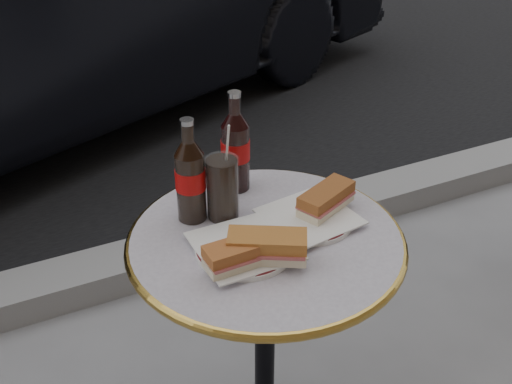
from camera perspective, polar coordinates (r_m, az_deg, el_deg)
name	(u,v)px	position (r m, az deg, el deg)	size (l,w,h in m)	color
asphalt_road	(10,7)	(6.25, -21.01, 15.13)	(40.00, 8.00, 0.00)	black
curb	(160,259)	(2.51, -8.57, -5.88)	(40.00, 0.20, 0.12)	gray
bistro_table	(265,355)	(1.66, 0.78, -14.30)	(0.62, 0.62, 0.73)	#BAB2C4
plate_left	(244,249)	(1.37, -1.05, -5.07)	(0.21, 0.21, 0.01)	white
plate_right	(309,219)	(1.47, 4.76, -2.41)	(0.20, 0.20, 0.01)	white
sandwich_left_a	(240,255)	(1.31, -1.47, -5.63)	(0.14, 0.07, 0.05)	#A85A2A
sandwich_left_b	(267,248)	(1.32, 0.99, -4.97)	(0.16, 0.08, 0.06)	#B26A2D
sandwich_right	(326,200)	(1.49, 6.24, -0.73)	(0.15, 0.07, 0.05)	brown
cola_bottle_left	(190,170)	(1.42, -5.90, 1.93)	(0.07, 0.07, 0.25)	black
cola_bottle_right	(235,141)	(1.54, -1.86, 4.52)	(0.07, 0.07, 0.26)	black
cola_glass	(222,188)	(1.45, -3.01, 0.37)	(0.08, 0.08, 0.15)	black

